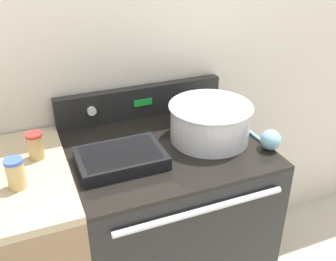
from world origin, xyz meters
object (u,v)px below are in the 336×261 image
at_px(spice_jar_red_cap, 35,146).
at_px(spice_jar_blue_cap, 16,173).
at_px(ladle, 269,139).
at_px(casserole_dish, 121,158).
at_px(mixing_bowl, 210,120).

relative_size(spice_jar_red_cap, spice_jar_blue_cap, 0.95).
relative_size(ladle, spice_jar_blue_cap, 2.69).
xyz_separation_m(casserole_dish, ladle, (0.61, -0.12, 0.01)).
bearing_deg(casserole_dish, ladle, -10.79).
bearing_deg(casserole_dish, mixing_bowl, 6.58).
height_order(mixing_bowl, casserole_dish, mixing_bowl).
xyz_separation_m(mixing_bowl, spice_jar_blue_cap, (-0.80, -0.07, -0.02)).
distance_m(mixing_bowl, spice_jar_red_cap, 0.72).
relative_size(ladle, spice_jar_red_cap, 2.83).
bearing_deg(ladle, casserole_dish, 169.21).
bearing_deg(spice_jar_blue_cap, casserole_dish, 3.81).
xyz_separation_m(casserole_dish, spice_jar_red_cap, (-0.30, 0.15, 0.04)).
distance_m(mixing_bowl, casserole_dish, 0.42).
xyz_separation_m(ladle, spice_jar_blue_cap, (-0.99, 0.09, 0.03)).
relative_size(mixing_bowl, spice_jar_red_cap, 3.29).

